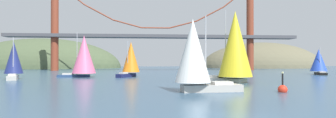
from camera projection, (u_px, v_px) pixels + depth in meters
The scene contains 11 objects.
ground_plane at pixel (231, 115), 19.65m from camera, with size 360.00×360.00×0.00m, color #385670.
headland_right at pixel (261, 68), 159.78m from camera, with size 65.93×44.00×27.42m, color #6B664C.
headland_left at pixel (43, 68), 148.74m from camera, with size 78.27×44.00×30.19m, color #4C5B3D.
suspension_bridge at pixel (156, 32), 114.30m from camera, with size 112.24×6.00×34.02m.
sailboat_white_mainsail at pixel (195, 54), 34.57m from camera, with size 8.27×4.60×9.09m.
sailboat_yellow_sail at pixel (234, 46), 49.37m from camera, with size 9.68×10.02×12.38m.
sailboat_pink_spinnaker at pixel (84, 55), 66.46m from camera, with size 8.57×5.55×10.14m.
sailboat_orange_sail at pixel (131, 58), 67.71m from camera, with size 5.96×7.42×8.20m.
sailboat_blue_spinnaker at pixel (319, 61), 79.34m from camera, with size 5.49×7.73×7.47m.
sailboat_navy_sail at pixel (14, 60), 58.61m from camera, with size 4.49×7.12×8.33m.
channel_buoy at pixel (283, 89), 34.20m from camera, with size 1.10×1.10×2.64m.
Camera 1 is at (-6.11, -19.17, 3.65)m, focal length 31.37 mm.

